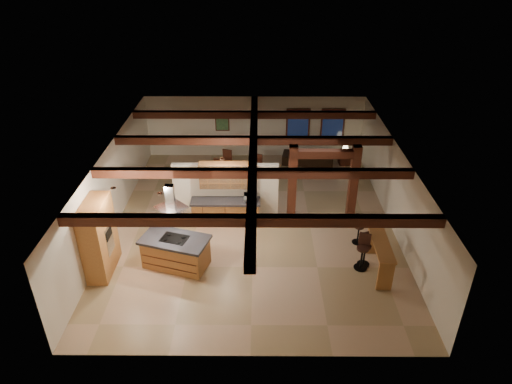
% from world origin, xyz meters
% --- Properties ---
extents(ground, '(12.00, 12.00, 0.00)m').
position_xyz_m(ground, '(0.00, 0.00, 0.00)').
color(ground, tan).
rests_on(ground, ground).
extents(room_walls, '(12.00, 12.00, 12.00)m').
position_xyz_m(room_walls, '(0.00, 0.00, 1.78)').
color(room_walls, beige).
rests_on(room_walls, ground).
extents(ceiling_beams, '(10.00, 12.00, 0.28)m').
position_xyz_m(ceiling_beams, '(0.00, 0.00, 2.76)').
color(ceiling_beams, '#36170D').
rests_on(ceiling_beams, room_walls).
extents(timber_posts, '(2.50, 0.30, 2.90)m').
position_xyz_m(timber_posts, '(2.50, 0.50, 1.76)').
color(timber_posts, '#36170D').
rests_on(timber_posts, ground).
extents(partition_wall, '(3.80, 0.18, 2.20)m').
position_xyz_m(partition_wall, '(-1.00, 0.50, 1.10)').
color(partition_wall, beige).
rests_on(partition_wall, ground).
extents(pantry_cabinet, '(0.67, 1.60, 2.40)m').
position_xyz_m(pantry_cabinet, '(-4.67, -2.60, 1.20)').
color(pantry_cabinet, '#AA7436').
rests_on(pantry_cabinet, ground).
extents(back_counter, '(2.50, 0.66, 0.94)m').
position_xyz_m(back_counter, '(-1.00, 0.11, 0.48)').
color(back_counter, '#AA7436').
rests_on(back_counter, ground).
extents(upper_display_cabinet, '(1.80, 0.36, 0.95)m').
position_xyz_m(upper_display_cabinet, '(-1.00, 0.31, 1.85)').
color(upper_display_cabinet, '#AA7436').
rests_on(upper_display_cabinet, partition_wall).
extents(range_hood, '(1.10, 1.10, 1.40)m').
position_xyz_m(range_hood, '(-2.42, -2.37, 1.78)').
color(range_hood, silver).
rests_on(range_hood, room_walls).
extents(back_windows, '(2.70, 0.07, 1.70)m').
position_xyz_m(back_windows, '(2.80, 5.93, 1.50)').
color(back_windows, '#36170D').
rests_on(back_windows, room_walls).
extents(framed_art, '(0.65, 0.05, 0.85)m').
position_xyz_m(framed_art, '(-1.50, 5.94, 1.70)').
color(framed_art, '#36170D').
rests_on(framed_art, room_walls).
extents(recessed_cans, '(3.16, 2.46, 0.03)m').
position_xyz_m(recessed_cans, '(-2.53, -1.93, 2.87)').
color(recessed_cans, silver).
rests_on(recessed_cans, room_walls).
extents(kitchen_island, '(2.32, 1.67, 1.04)m').
position_xyz_m(kitchen_island, '(-2.42, -2.37, 0.52)').
color(kitchen_island, '#AA7436').
rests_on(kitchen_island, ground).
extents(dining_table, '(1.93, 1.17, 0.65)m').
position_xyz_m(dining_table, '(-0.67, 3.31, 0.33)').
color(dining_table, '#37150D').
rests_on(dining_table, ground).
extents(sofa, '(2.42, 1.24, 0.67)m').
position_xyz_m(sofa, '(2.45, 5.10, 0.34)').
color(sofa, black).
rests_on(sofa, ground).
extents(microwave, '(0.47, 0.32, 0.26)m').
position_xyz_m(microwave, '(-0.10, 0.11, 1.07)').
color(microwave, silver).
rests_on(microwave, back_counter).
extents(bar_counter, '(0.56, 2.01, 1.05)m').
position_xyz_m(bar_counter, '(3.95, -2.60, 0.71)').
color(bar_counter, '#AA7436').
rests_on(bar_counter, ground).
extents(side_table, '(0.53, 0.53, 0.60)m').
position_xyz_m(side_table, '(4.13, 5.09, 0.30)').
color(side_table, '#36170D').
rests_on(side_table, ground).
extents(table_lamp, '(0.26, 0.26, 0.31)m').
position_xyz_m(table_lamp, '(4.13, 5.09, 0.82)').
color(table_lamp, black).
rests_on(table_lamp, side_table).
extents(bar_stool_a, '(0.46, 0.47, 1.22)m').
position_xyz_m(bar_stool_a, '(3.45, -2.46, 0.62)').
color(bar_stool_a, black).
rests_on(bar_stool_a, ground).
extents(bar_stool_b, '(0.42, 0.43, 1.13)m').
position_xyz_m(bar_stool_b, '(3.54, -2.28, 0.57)').
color(bar_stool_b, black).
rests_on(bar_stool_b, ground).
extents(bar_stool_c, '(0.39, 0.40, 1.05)m').
position_xyz_m(bar_stool_c, '(3.60, -1.09, 0.54)').
color(bar_stool_c, black).
rests_on(bar_stool_c, ground).
extents(dining_chairs, '(2.29, 2.29, 1.19)m').
position_xyz_m(dining_chairs, '(-0.67, 3.31, 0.60)').
color(dining_chairs, '#36170D').
rests_on(dining_chairs, ground).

